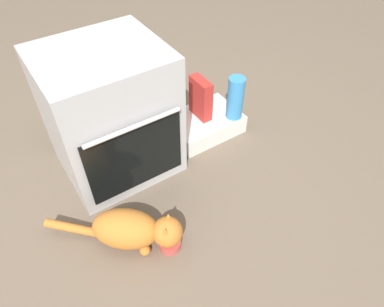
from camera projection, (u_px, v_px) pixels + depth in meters
name	position (u px, v px, depth m)	size (l,w,h in m)	color
ground	(159.00, 201.00, 2.05)	(8.00, 8.00, 0.00)	#6B5B4C
oven	(111.00, 115.00, 1.99)	(0.65, 0.63, 0.79)	#B7BABF
pantry_cabinet	(204.00, 124.00, 2.44)	(0.48, 0.34, 0.13)	white
food_bowl	(170.00, 243.00, 1.82)	(0.12, 0.12, 0.08)	#C64C47
cat	(133.00, 229.00, 1.77)	(0.59, 0.53, 0.23)	#C6752D
cereal_box	(201.00, 98.00, 2.31)	(0.07, 0.18, 0.28)	#B72D28
water_bottle	(235.00, 98.00, 2.29)	(0.11, 0.11, 0.30)	#388CD1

